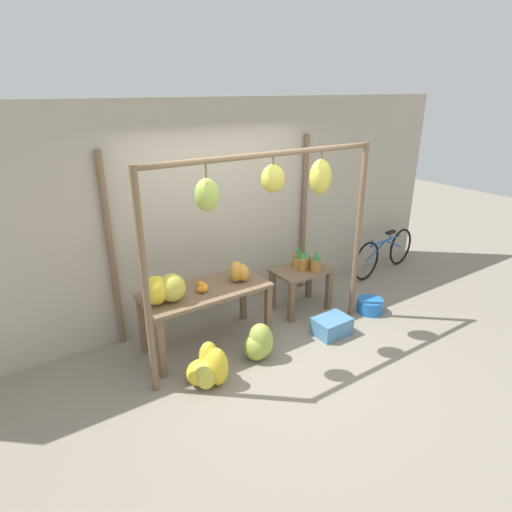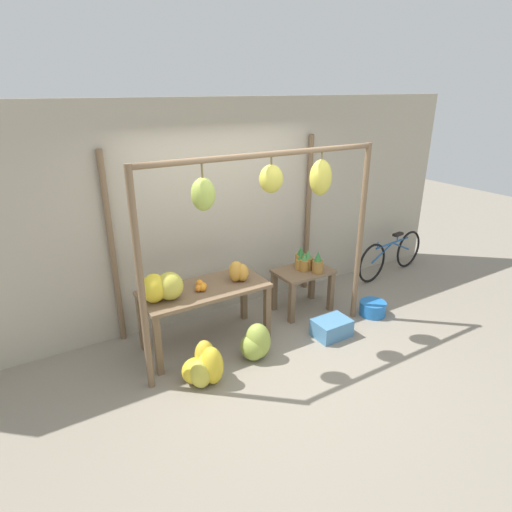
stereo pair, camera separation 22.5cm
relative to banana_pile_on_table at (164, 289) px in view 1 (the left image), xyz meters
The scene contains 14 objects.
ground_plane 1.58m from the banana_pile_on_table, 33.13° to the right, with size 20.00×20.00×0.00m, color gray.
shop_wall_back 1.42m from the banana_pile_on_table, 35.67° to the left, with size 8.00×0.08×2.80m.
stall_awning 1.39m from the banana_pile_on_table, ahead, with size 2.88×1.22×2.30m.
display_table_main 0.59m from the banana_pile_on_table, ahead, with size 1.47×0.67×0.75m.
display_table_side 2.06m from the banana_pile_on_table, ahead, with size 0.76×0.52×0.60m.
banana_pile_on_table is the anchor object (origin of this frame).
orange_pile 0.48m from the banana_pile_on_table, ahead, with size 0.15×0.21×0.09m.
pineapple_cluster 2.06m from the banana_pile_on_table, ahead, with size 0.26×0.40×0.31m.
banana_pile_ground_left 0.95m from the banana_pile_on_table, 72.19° to the right, with size 0.45×0.46×0.44m.
banana_pile_ground_right 1.23m from the banana_pile_on_table, 31.35° to the right, with size 0.45×0.40×0.44m.
fruit_crate_white 2.16m from the banana_pile_on_table, 17.46° to the right, with size 0.45×0.33×0.22m.
blue_bucket 2.91m from the banana_pile_on_table, ahead, with size 0.35×0.35×0.19m.
parked_bicycle 4.06m from the banana_pile_on_table, ahead, with size 1.63×0.24×0.69m.
papaya_pile 0.96m from the banana_pile_on_table, ahead, with size 0.27×0.29×0.26m.
Camera 1 is at (-2.56, -3.23, 2.90)m, focal length 30.00 mm.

